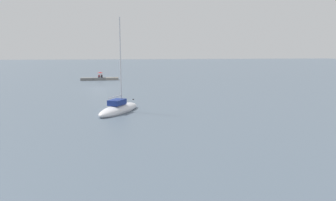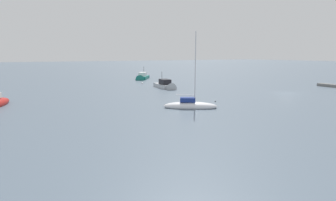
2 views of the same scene
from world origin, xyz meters
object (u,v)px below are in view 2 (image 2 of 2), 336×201
(mooring_buoy_mid, at_px, (142,83))
(motorboat_teal_near, at_px, (142,78))
(motorboat_grey_mid, at_px, (166,86))
(sailboat_white_mid, at_px, (190,105))

(mooring_buoy_mid, bearing_deg, motorboat_teal_near, -24.28)
(motorboat_teal_near, relative_size, motorboat_grey_mid, 1.02)
(mooring_buoy_mid, bearing_deg, motorboat_grey_mid, -176.52)
(motorboat_teal_near, height_order, mooring_buoy_mid, motorboat_teal_near)
(sailboat_white_mid, xyz_separation_m, motorboat_teal_near, (38.93, -11.04, 0.12))
(motorboat_grey_mid, bearing_deg, sailboat_white_mid, 76.55)
(motorboat_grey_mid, distance_m, mooring_buoy_mid, 9.98)
(sailboat_white_mid, height_order, motorboat_grey_mid, sailboat_white_mid)
(sailboat_white_mid, xyz_separation_m, mooring_buoy_mid, (28.79, -6.46, -0.25))
(sailboat_white_mid, relative_size, motorboat_teal_near, 1.29)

